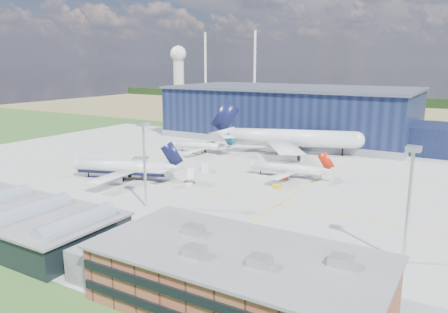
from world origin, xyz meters
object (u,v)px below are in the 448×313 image
airliner_red (287,163)px  gse_van_a (106,216)px  light_mast_east (410,186)px  car_a (289,277)px  airliner_regional (201,142)px  gse_van_b (205,168)px  gse_cart_b (265,167)px  light_mast_center (144,151)px  airliner_widebody (293,129)px  airstair (192,179)px  hangar (296,115)px  car_b (45,213)px  gse_cart_a (324,170)px  gse_tug_b (277,186)px  ops_building (239,278)px  airliner_navy (122,160)px

airliner_red → gse_van_a: size_ratio=5.39×
light_mast_east → car_a: light_mast_east is taller
airliner_regional → car_a: 114.69m
gse_van_b → gse_cart_b: gse_van_b is taller
light_mast_center → airliner_widebody: light_mast_center is taller
airstair → hangar: bearing=70.6°
car_b → airliner_red: bearing=-31.7°
car_b → gse_cart_a: bearing=-31.6°
gse_tug_b → gse_cart_b: gse_cart_b is taller
ops_building → gse_cart_b: size_ratio=16.78×
light_mast_center → airliner_red: size_ratio=0.78×
gse_tug_b → airliner_regional: bearing=160.6°
gse_cart_b → car_b: gse_cart_b is taller
airliner_navy → gse_van_b: (17.39, 23.27, -5.28)m
gse_van_a → gse_cart_b: size_ratio=2.01×
light_mast_center → airliner_navy: bearing=145.0°
airstair → light_mast_center: bearing=-107.2°
airliner_red → gse_cart_a: airliner_red is taller
airliner_widebody → gse_van_a: 99.02m
gse_cart_a → gse_cart_b: bearing=-141.6°
light_mast_east → gse_cart_b: 81.28m
light_mast_east → gse_van_b: bearing=150.6°
hangar → airliner_navy: hangar is taller
airliner_red → airstair: airliner_red is taller
gse_cart_a → car_b: gse_cart_a is taller
light_mast_center → gse_cart_b: bearing=81.6°
airliner_navy → gse_van_b: 29.53m
airliner_navy → gse_van_a: airliner_navy is taller
airstair → gse_van_a: bearing=-111.3°
light_mast_east → gse_cart_b: size_ratio=8.39×
gse_van_b → car_a: gse_van_b is taller
light_mast_center → car_b: (-17.96, -18.00, -14.89)m
light_mast_east → gse_tug_b: bearing=140.6°
gse_van_a → airstair: size_ratio=1.02×
hangar → airstair: size_ratio=26.90×
gse_tug_b → gse_van_b: gse_van_b is taller
light_mast_center → car_a: bearing=-20.3°
gse_cart_b → car_a: (40.40, -74.34, -0.04)m
gse_tug_b → gse_van_a: size_ratio=0.49×
light_mast_center → airliner_red: (20.29, 48.14, -10.60)m
airliner_regional → gse_van_a: size_ratio=5.22×
airliner_widebody → gse_tug_b: size_ratio=24.59×
light_mast_east → hangar: bearing=120.0°
gse_van_a → light_mast_east: bearing=-72.0°
hangar → airliner_widebody: (14.50, -39.80, -0.86)m
gse_van_a → car_a: (50.25, -4.84, -0.64)m
gse_van_b → car_a: bearing=-80.2°
ops_building → airliner_regional: size_ratio=1.60×
airstair → airliner_widebody: bearing=58.7°
hangar → airstair: hangar is taller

